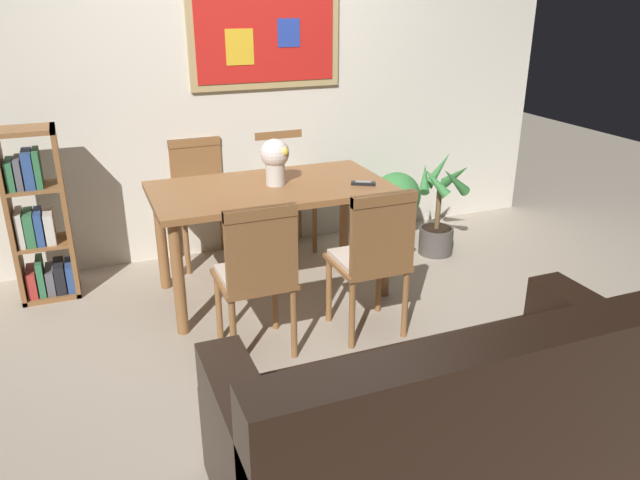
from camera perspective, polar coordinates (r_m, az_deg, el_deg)
The scene contains 13 objects.
ground_plane at distance 3.80m, azimuth -0.98°, elevation -8.01°, with size 12.00×12.00×0.00m, color tan.
wall_back_with_painting at distance 4.71m, azimuth -7.55°, elevation 14.55°, with size 5.20×0.14×2.60m.
dining_table at distance 3.99m, azimuth -4.61°, elevation 3.63°, with size 1.51×0.82×0.75m.
dining_chair_far_left at distance 4.65m, azimuth -11.06°, elevation 4.52°, with size 0.40×0.41×0.91m.
dining_chair_near_left at distance 3.29m, azimuth -5.84°, elevation -2.61°, with size 0.40×0.41×0.91m.
dining_chair_near_right at distance 3.49m, azimuth 5.02°, elevation -1.09°, with size 0.40×0.41×0.91m.
dining_chair_far_right at distance 4.83m, azimuth -3.48°, elevation 5.54°, with size 0.40×0.41×0.91m.
leather_couch at distance 2.59m, azimuth 11.78°, elevation -16.34°, with size 1.80×0.84×0.84m.
bookshelf at distance 4.37m, azimuth -24.63°, elevation 1.40°, with size 0.36×0.28×1.13m.
potted_ivy at distance 5.03m, azimuth 7.09°, elevation 3.56°, with size 0.39×0.39×0.61m.
potted_palm at distance 4.80m, azimuth 10.92°, elevation 2.14°, with size 0.40×0.40×0.80m.
flower_vase at distance 3.94m, azimuth -4.19°, elevation 7.58°, with size 0.19×0.19×0.30m.
tv_remote at distance 3.98m, azimuth 4.03°, elevation 5.27°, with size 0.16×0.11×0.02m.
Camera 1 is at (-1.16, -3.08, 1.90)m, focal length 34.51 mm.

